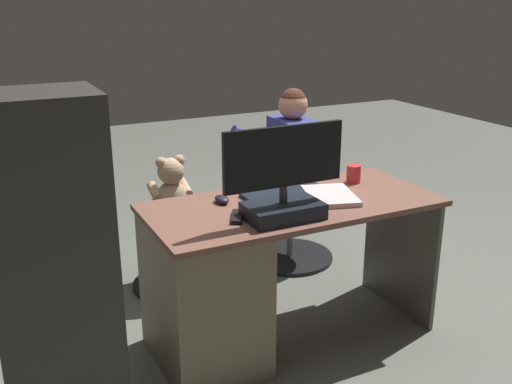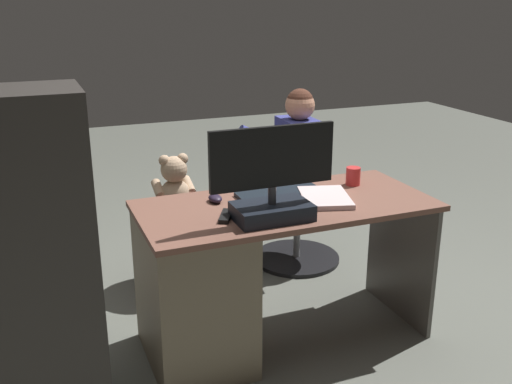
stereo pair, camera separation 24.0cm
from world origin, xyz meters
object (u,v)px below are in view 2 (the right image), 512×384
(computer_mouse, at_px, (215,198))
(visitor_chair, at_px, (297,224))
(cup, at_px, (353,176))
(teddy_bear, at_px, (174,185))
(tv_remote, at_px, (226,216))
(person, at_px, (287,164))
(keyboard, at_px, (279,193))
(monitor, at_px, (272,187))
(desk, at_px, (215,280))
(office_chair_teddy, at_px, (177,241))

(computer_mouse, bearing_deg, visitor_chair, -138.65)
(cup, xyz_separation_m, teddy_bear, (0.77, -0.66, -0.15))
(computer_mouse, distance_m, tv_remote, 0.22)
(person, bearing_deg, keyboard, 62.56)
(tv_remote, distance_m, person, 1.13)
(computer_mouse, xyz_separation_m, cup, (-0.74, 0.01, 0.03))
(keyboard, relative_size, person, 0.38)
(monitor, relative_size, keyboard, 1.33)
(desk, height_order, keyboard, keyboard)
(monitor, height_order, tv_remote, monitor)
(computer_mouse, xyz_separation_m, office_chair_teddy, (0.04, -0.64, -0.46))
(monitor, height_order, person, monitor)
(desk, relative_size, cup, 14.98)
(keyboard, xyz_separation_m, visitor_chair, (-0.44, -0.69, -0.48))
(teddy_bear, xyz_separation_m, person, (-0.71, -0.01, 0.04))
(computer_mouse, bearing_deg, teddy_bear, -86.86)
(person, bearing_deg, tv_remote, 51.57)
(cup, bearing_deg, person, -84.84)
(desk, height_order, office_chair_teddy, desk)
(person, bearing_deg, desk, 47.62)
(cup, relative_size, person, 0.08)
(monitor, distance_m, computer_mouse, 0.36)
(visitor_chair, bearing_deg, office_chair_teddy, 1.92)
(desk, bearing_deg, monitor, 142.44)
(keyboard, distance_m, person, 0.78)
(desk, xyz_separation_m, office_chair_teddy, (-0.02, -0.78, -0.11))
(computer_mouse, bearing_deg, tv_remote, 83.96)
(visitor_chair, bearing_deg, computer_mouse, 41.35)
(computer_mouse, xyz_separation_m, tv_remote, (0.02, 0.22, -0.01))
(cup, bearing_deg, teddy_bear, -40.60)
(desk, relative_size, visitor_chair, 2.49)
(desk, distance_m, cup, 0.89)
(office_chair_teddy, bearing_deg, monitor, 101.72)
(office_chair_teddy, height_order, visitor_chair, same)
(tv_remote, xyz_separation_m, visitor_chair, (-0.78, -0.88, -0.48))
(teddy_bear, bearing_deg, desk, 88.60)
(desk, relative_size, computer_mouse, 14.42)
(visitor_chair, bearing_deg, keyboard, 57.54)
(computer_mouse, relative_size, cup, 1.04)
(computer_mouse, distance_m, cup, 0.74)
(keyboard, bearing_deg, cup, -178.48)
(monitor, distance_m, cup, 0.65)
(keyboard, height_order, computer_mouse, computer_mouse)
(desk, xyz_separation_m, monitor, (-0.21, 0.17, 0.48))
(cup, bearing_deg, tv_remote, 15.17)
(keyboard, bearing_deg, person, -117.44)
(office_chair_teddy, xyz_separation_m, person, (-0.71, -0.02, 0.39))
(monitor, xyz_separation_m, person, (-0.52, -0.97, -0.21))
(monitor, bearing_deg, visitor_chair, -121.68)
(computer_mouse, height_order, teddy_bear, teddy_bear)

